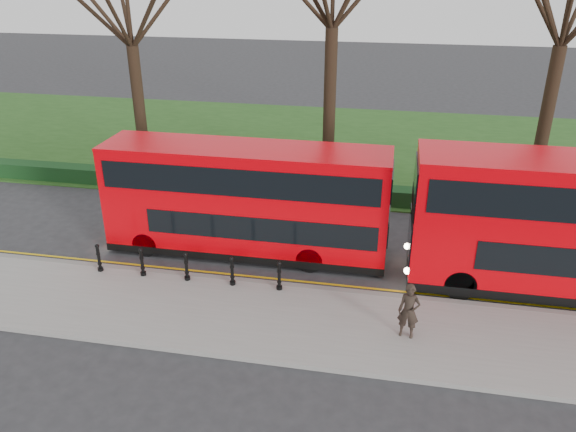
# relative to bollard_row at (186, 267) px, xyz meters

# --- Properties ---
(ground) EXTENTS (120.00, 120.00, 0.00)m
(ground) POSITION_rel_bollard_row_xyz_m (1.42, 1.35, -0.65)
(ground) COLOR #28282B
(ground) RESTS_ON ground
(pavement) EXTENTS (60.00, 4.00, 0.15)m
(pavement) POSITION_rel_bollard_row_xyz_m (1.42, -1.65, -0.57)
(pavement) COLOR gray
(pavement) RESTS_ON ground
(kerb) EXTENTS (60.00, 0.25, 0.16)m
(kerb) POSITION_rel_bollard_row_xyz_m (1.42, 0.35, -0.57)
(kerb) COLOR slate
(kerb) RESTS_ON ground
(grass_verge) EXTENTS (60.00, 18.00, 0.06)m
(grass_verge) POSITION_rel_bollard_row_xyz_m (1.42, 16.35, -0.62)
(grass_verge) COLOR #214918
(grass_verge) RESTS_ON ground
(hedge) EXTENTS (60.00, 0.90, 0.80)m
(hedge) POSITION_rel_bollard_row_xyz_m (1.42, 8.15, -0.25)
(hedge) COLOR black
(hedge) RESTS_ON ground
(yellow_line_outer) EXTENTS (60.00, 0.10, 0.01)m
(yellow_line_outer) POSITION_rel_bollard_row_xyz_m (1.42, 0.65, -0.64)
(yellow_line_outer) COLOR yellow
(yellow_line_outer) RESTS_ON ground
(yellow_line_inner) EXTENTS (60.00, 0.10, 0.01)m
(yellow_line_inner) POSITION_rel_bollard_row_xyz_m (1.42, 0.85, -0.64)
(yellow_line_inner) COLOR yellow
(yellow_line_inner) RESTS_ON ground
(tree_left) EXTENTS (7.23, 7.23, 11.30)m
(tree_left) POSITION_rel_bollard_row_xyz_m (-6.58, 11.35, 7.56)
(tree_left) COLOR black
(tree_left) RESTS_ON ground
(bollard_row) EXTENTS (6.62, 0.15, 1.00)m
(bollard_row) POSITION_rel_bollard_row_xyz_m (0.00, 0.00, 0.00)
(bollard_row) COLOR black
(bollard_row) RESTS_ON pavement
(bus_lead) EXTENTS (10.43, 2.40, 4.15)m
(bus_lead) POSITION_rel_bollard_row_xyz_m (1.45, 2.66, 1.44)
(bus_lead) COLOR #D40009
(bus_lead) RESTS_ON ground
(pedestrian) EXTENTS (0.67, 0.49, 1.71)m
(pedestrian) POSITION_rel_bollard_row_xyz_m (7.42, -1.77, 0.35)
(pedestrian) COLOR black
(pedestrian) RESTS_ON pavement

